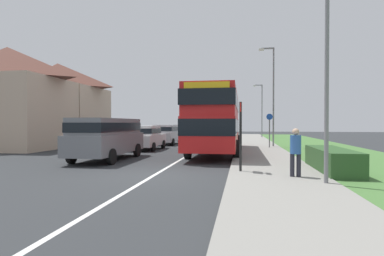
{
  "coord_description": "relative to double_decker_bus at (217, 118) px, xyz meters",
  "views": [
    {
      "loc": [
        3.06,
        -10.51,
        1.83
      ],
      "look_at": [
        0.61,
        4.59,
        1.6
      ],
      "focal_mm": 29.02,
      "sensor_mm": 36.0,
      "label": 1
    }
  ],
  "objects": [
    {
      "name": "cycle_route_sign",
      "position": [
        3.46,
        3.83,
        -0.72
      ],
      "size": [
        0.44,
        0.08,
        2.52
      ],
      "color": "slate",
      "rests_on": "ground_plane"
    },
    {
      "name": "bus_stop_sign",
      "position": [
        1.48,
        -7.65,
        -0.6
      ],
      "size": [
        0.09,
        0.52,
        2.6
      ],
      "color": "black",
      "rests_on": "ground_plane"
    },
    {
      "name": "parked_van_grey",
      "position": [
        -5.11,
        -4.26,
        -0.9
      ],
      "size": [
        2.11,
        5.45,
        2.07
      ],
      "color": "slate",
      "rests_on": "ground_plane"
    },
    {
      "name": "parked_car_white",
      "position": [
        -5.0,
        1.73,
        -1.23
      ],
      "size": [
        1.88,
        4.21,
        1.66
      ],
      "color": "silver",
      "rests_on": "ground_plane"
    },
    {
      "name": "ground_plane",
      "position": [
        -1.52,
        -8.35,
        -2.14
      ],
      "size": [
        120.0,
        120.0,
        0.0
      ],
      "primitive_type": "plane",
      "color": "#2D3033"
    },
    {
      "name": "street_lamp_mid",
      "position": [
        3.73,
        4.92,
        2.14
      ],
      "size": [
        1.14,
        0.2,
        7.47
      ],
      "color": "slate",
      "rests_on": "ground_plane"
    },
    {
      "name": "parked_car_silver",
      "position": [
        -4.99,
        7.26,
        -1.21
      ],
      "size": [
        2.0,
        4.44,
        1.71
      ],
      "color": "#B7B7BC",
      "rests_on": "ground_plane"
    },
    {
      "name": "double_decker_bus",
      "position": [
        0.0,
        0.0,
        0.0
      ],
      "size": [
        2.8,
        11.02,
        3.7
      ],
      "color": "red",
      "rests_on": "ground_plane"
    },
    {
      "name": "grass_verge_seaward",
      "position": [
        6.98,
        -2.35,
        -2.1
      ],
      "size": [
        6.0,
        68.0,
        0.08
      ],
      "primitive_type": "cube",
      "color": "#477538",
      "rests_on": "ground_plane"
    },
    {
      "name": "house_terrace_far_side",
      "position": [
        -15.07,
        4.02,
        1.51
      ],
      "size": [
        7.65,
        12.12,
        7.3
      ],
      "color": "#C1A88E",
      "rests_on": "ground_plane"
    },
    {
      "name": "street_lamp_near",
      "position": [
        3.82,
        -9.49,
        2.11
      ],
      "size": [
        1.14,
        0.2,
        7.4
      ],
      "color": "slate",
      "rests_on": "ground_plane"
    },
    {
      "name": "lane_marking_centre",
      "position": [
        -1.52,
        -0.35,
        -2.14
      ],
      "size": [
        0.14,
        60.0,
        0.01
      ],
      "primitive_type": "cube",
      "color": "silver",
      "rests_on": "ground_plane"
    },
    {
      "name": "roadside_hedge",
      "position": [
        4.78,
        -6.84,
        -1.69
      ],
      "size": [
        1.1,
        3.93,
        0.9
      ],
      "primitive_type": "cube",
      "color": "#2D5128",
      "rests_on": "ground_plane"
    },
    {
      "name": "pavement_near_side",
      "position": [
        2.68,
        -2.35,
        -2.08
      ],
      "size": [
        3.2,
        68.0,
        0.12
      ],
      "primitive_type": "cube",
      "color": "gray",
      "rests_on": "ground_plane"
    },
    {
      "name": "street_lamp_far",
      "position": [
        3.87,
        20.89,
        1.73
      ],
      "size": [
        1.14,
        0.2,
        6.68
      ],
      "color": "slate",
      "rests_on": "ground_plane"
    },
    {
      "name": "pedestrian_at_stop",
      "position": [
        3.23,
        -8.54,
        -1.17
      ],
      "size": [
        0.34,
        0.34,
        1.67
      ],
      "color": "#23232D",
      "rests_on": "ground_plane"
    }
  ]
}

